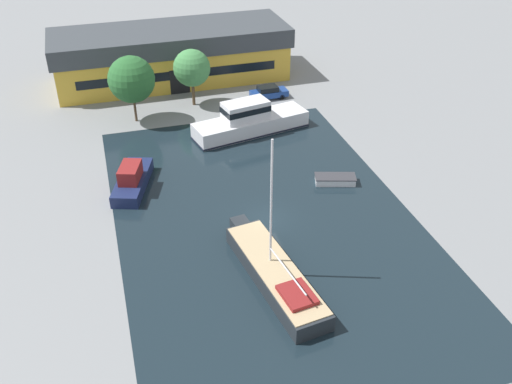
# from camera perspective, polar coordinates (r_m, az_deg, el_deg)

# --- Properties ---
(ground_plane) EXTENTS (440.00, 440.00, 0.00)m
(ground_plane) POSITION_cam_1_polar(r_m,az_deg,el_deg) (48.00, 1.00, -2.87)
(ground_plane) COLOR gray
(water_canal) EXTENTS (24.57, 39.95, 0.01)m
(water_canal) POSITION_cam_1_polar(r_m,az_deg,el_deg) (48.00, 1.00, -2.86)
(water_canal) COLOR black
(water_canal) RESTS_ON ground
(warehouse_building) EXTENTS (29.77, 10.51, 6.65)m
(warehouse_building) POSITION_cam_1_polar(r_m,az_deg,el_deg) (75.56, -8.44, 13.47)
(warehouse_building) COLOR gold
(warehouse_building) RESTS_ON ground
(quay_tree_near_building) EXTENTS (4.28, 4.28, 6.69)m
(quay_tree_near_building) POSITION_cam_1_polar(r_m,az_deg,el_deg) (67.26, -6.44, 12.22)
(quay_tree_near_building) COLOR brown
(quay_tree_near_building) RESTS_ON ground
(quay_tree_by_water) EXTENTS (5.09, 5.09, 7.47)m
(quay_tree_by_water) POSITION_cam_1_polar(r_m,az_deg,el_deg) (64.00, -12.35, 10.94)
(quay_tree_by_water) COLOR brown
(quay_tree_by_water) RESTS_ON ground
(parked_car) EXTENTS (4.56, 2.06, 1.57)m
(parked_car) POSITION_cam_1_polar(r_m,az_deg,el_deg) (69.96, 1.27, 9.95)
(parked_car) COLOR navy
(parked_car) RESTS_ON ground
(sailboat_moored) EXTENTS (4.54, 13.25, 11.26)m
(sailboat_moored) POSITION_cam_1_polar(r_m,az_deg,el_deg) (41.65, 1.86, -8.08)
(sailboat_moored) COLOR #23282D
(sailboat_moored) RESTS_ON water_canal
(motor_cruiser) EXTENTS (13.15, 5.97, 3.66)m
(motor_cruiser) POSITION_cam_1_polar(r_m,az_deg,el_deg) (61.41, -0.67, 7.09)
(motor_cruiser) COLOR silver
(motor_cruiser) RESTS_ON water_canal
(small_dinghy) EXTENTS (4.06, 2.59, 0.72)m
(small_dinghy) POSITION_cam_1_polar(r_m,az_deg,el_deg) (53.29, 7.92, 1.25)
(small_dinghy) COLOR white
(small_dinghy) RESTS_ON water_canal
(cabin_boat) EXTENTS (4.55, 7.56, 2.50)m
(cabin_boat) POSITION_cam_1_polar(r_m,az_deg,el_deg) (52.99, -12.29, 1.22)
(cabin_boat) COLOR #19234C
(cabin_boat) RESTS_ON water_canal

